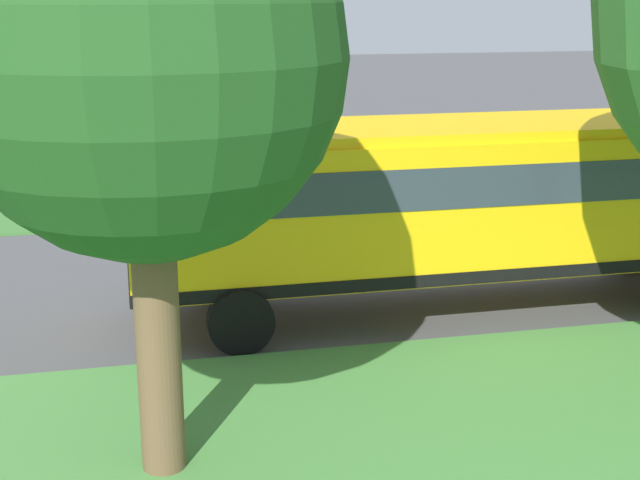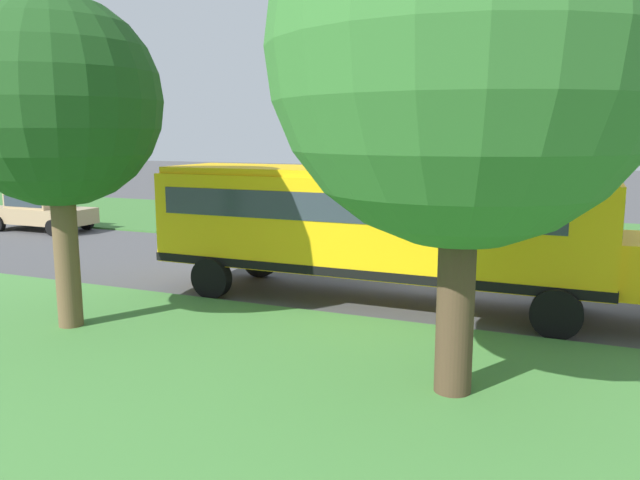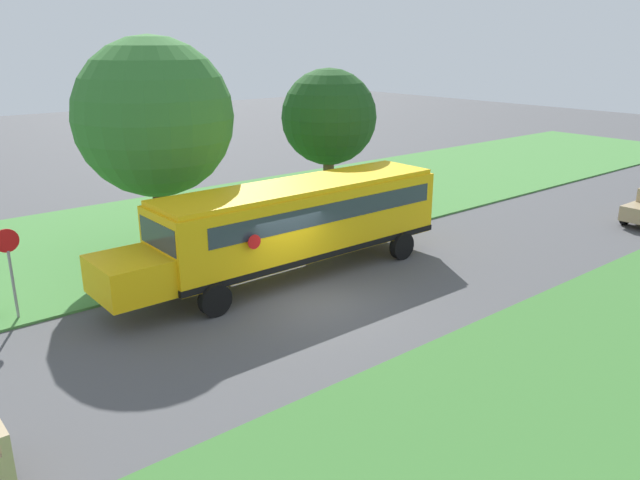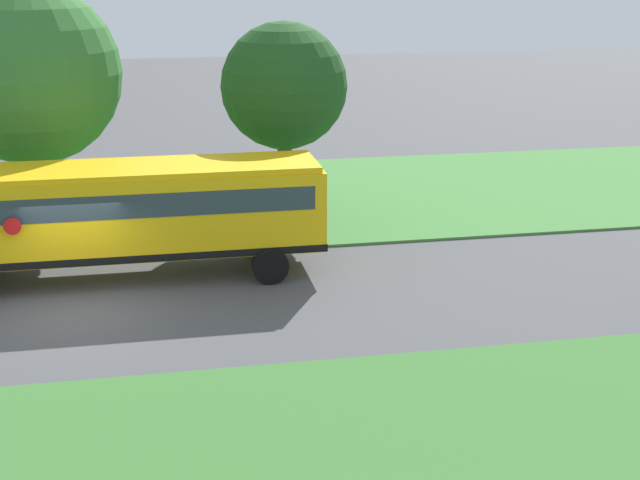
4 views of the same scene
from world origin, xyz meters
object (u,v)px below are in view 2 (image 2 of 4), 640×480
object	(u,v)px
car_tan_nearest	(41,209)
oak_tree_roadside_mid	(57,102)
school_bus	(384,222)
oak_tree_beside_bus	(464,46)

from	to	relation	value
car_tan_nearest	oak_tree_roadside_mid	bearing A→B (deg)	-131.16
car_tan_nearest	oak_tree_roadside_mid	distance (m)	15.33
school_bus	oak_tree_beside_bus	xyz separation A→B (m)	(-4.68, -2.56, 3.25)
car_tan_nearest	oak_tree_beside_bus	distance (m)	21.83
oak_tree_beside_bus	school_bus	bearing A→B (deg)	28.66
school_bus	oak_tree_beside_bus	distance (m)	6.25
car_tan_nearest	oak_tree_beside_bus	world-z (taller)	oak_tree_beside_bus
car_tan_nearest	oak_tree_roadside_mid	size ratio (longest dim) A/B	0.66
oak_tree_beside_bus	oak_tree_roadside_mid	world-z (taller)	oak_tree_beside_bus
oak_tree_roadside_mid	oak_tree_beside_bus	bearing A→B (deg)	-91.11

